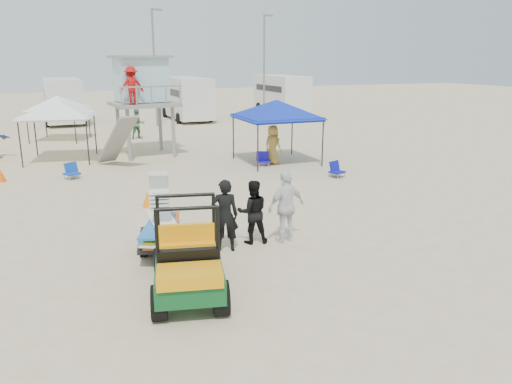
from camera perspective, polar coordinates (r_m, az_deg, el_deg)
name	(u,v)px	position (r m, az deg, el deg)	size (l,w,h in m)	color
ground	(289,287)	(10.79, 3.84, -10.80)	(140.00, 140.00, 0.00)	beige
utility_cart	(187,253)	(10.16, -7.87, -6.91)	(1.87, 2.84, 1.98)	#0B4A1E
surf_trailer	(162,226)	(12.36, -10.68, -3.87)	(1.53, 2.26, 1.83)	black
man_left	(225,215)	(12.42, -3.58, -2.69)	(0.67, 0.44, 1.85)	black
man_mid	(253,212)	(12.95, -0.39, -2.28)	(0.82, 0.64, 1.68)	black
man_right	(286,207)	(13.04, 3.48, -1.67)	(1.12, 0.47, 1.91)	white
lifeguard_tower	(140,83)	(25.34, -13.07, 11.99)	(3.16, 3.16, 4.72)	gray
canopy_blue	(277,103)	(22.96, 2.39, 10.13)	(3.34, 3.34, 3.29)	black
canopy_white_a	(57,102)	(25.20, -21.84, 9.54)	(3.57, 3.57, 3.29)	black
canopy_white_c	(57,98)	(31.71, -21.79, 9.92)	(3.65, 3.65, 3.00)	black
cone_near	(148,199)	(16.69, -12.28, -0.78)	(0.34, 0.34, 0.50)	orange
cone_far	(1,175)	(22.00, -27.11, 1.70)	(0.34, 0.34, 0.50)	#F35507
beach_chair_a	(71,171)	(21.45, -20.35, 2.29)	(0.71, 0.80, 0.64)	#0F3EAB
beach_chair_b	(336,169)	(20.65, 9.11, 2.58)	(0.68, 0.74, 0.64)	#0D1297
beach_chair_c	(263,159)	(22.57, 0.82, 3.83)	(0.72, 0.81, 0.64)	#1C10B2
rv_mid_left	(63,99)	(40.27, -21.20, 9.91)	(2.65, 6.50, 3.25)	silver
rv_mid_right	(186,97)	(40.13, -7.98, 10.75)	(2.64, 7.00, 3.25)	silver
rv_far_right	(281,92)	(44.69, 2.91, 11.29)	(2.64, 6.60, 3.25)	silver
light_pole_left	(155,69)	(36.42, -11.51, 13.64)	(0.14, 0.14, 8.00)	slate
light_pole_right	(264,67)	(40.62, 0.93, 14.04)	(0.14, 0.14, 8.00)	slate
distant_beachgoers	(120,132)	(27.71, -15.32, 6.58)	(15.74, 18.73, 1.79)	#364BA2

